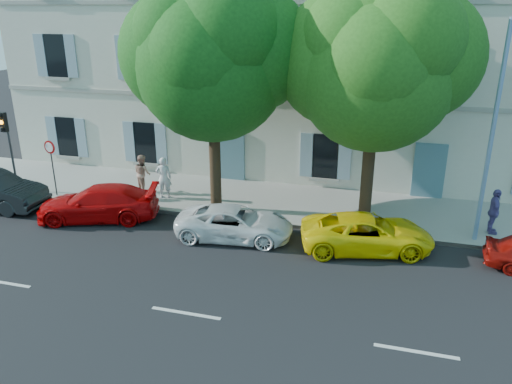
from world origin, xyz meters
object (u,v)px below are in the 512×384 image
(car_white_coupe, at_px, (235,223))
(road_sign, at_px, (51,156))
(tree_left, at_px, (212,65))
(pedestrian_c, at_px, (494,212))
(street_lamp, at_px, (495,122))
(car_red_coupe, at_px, (98,203))
(car_yellow_supercar, at_px, (367,233))
(pedestrian_a, at_px, (164,178))
(tree_right, at_px, (376,72))
(traffic_light, at_px, (6,135))
(pedestrian_b, at_px, (143,173))

(car_white_coupe, relative_size, road_sign, 1.71)
(tree_left, height_order, pedestrian_c, tree_left)
(street_lamp, bearing_deg, car_red_coupe, -173.72)
(tree_left, xyz_separation_m, street_lamp, (9.72, -0.38, -1.47))
(car_yellow_supercar, bearing_deg, pedestrian_c, -75.73)
(road_sign, height_order, pedestrian_a, road_sign)
(car_red_coupe, xyz_separation_m, road_sign, (-3.03, 1.49, 1.23))
(tree_left, height_order, tree_right, tree_left)
(tree_left, distance_m, traffic_light, 9.78)
(pedestrian_a, bearing_deg, traffic_light, -7.92)
(car_white_coupe, height_order, car_yellow_supercar, car_yellow_supercar)
(tree_left, bearing_deg, car_red_coupe, -155.43)
(pedestrian_b, bearing_deg, tree_right, -148.35)
(road_sign, relative_size, street_lamp, 0.33)
(tree_right, xyz_separation_m, pedestrian_c, (4.50, -0.07, -4.72))
(tree_left, distance_m, tree_right, 5.86)
(car_white_coupe, bearing_deg, road_sign, 72.65)
(traffic_light, distance_m, pedestrian_c, 19.69)
(traffic_light, bearing_deg, pedestrian_a, 8.89)
(pedestrian_b, bearing_deg, tree_left, -160.77)
(tree_right, bearing_deg, pedestrian_b, 176.92)
(traffic_light, relative_size, street_lamp, 0.47)
(car_white_coupe, relative_size, tree_right, 0.48)
(car_white_coupe, relative_size, car_yellow_supercar, 0.93)
(tree_left, bearing_deg, pedestrian_c, 2.56)
(car_yellow_supercar, relative_size, tree_right, 0.51)
(car_red_coupe, distance_m, pedestrian_c, 14.71)
(car_yellow_supercar, bearing_deg, car_white_coupe, 80.76)
(street_lamp, bearing_deg, tree_left, 177.76)
(car_red_coupe, relative_size, road_sign, 1.90)
(car_red_coupe, height_order, car_yellow_supercar, car_red_coupe)
(tree_right, relative_size, pedestrian_c, 5.18)
(road_sign, bearing_deg, tree_left, 3.35)
(car_white_coupe, xyz_separation_m, traffic_light, (-10.71, 1.64, 2.12))
(pedestrian_b, bearing_deg, road_sign, 57.98)
(pedestrian_a, xyz_separation_m, pedestrian_b, (-1.23, 0.46, -0.06))
(car_yellow_supercar, height_order, tree_left, tree_left)
(car_red_coupe, height_order, traffic_light, traffic_light)
(pedestrian_a, xyz_separation_m, pedestrian_c, (12.89, -0.13, -0.06))
(car_yellow_supercar, xyz_separation_m, pedestrian_a, (-8.62, 2.36, 0.42))
(traffic_light, bearing_deg, tree_left, 2.83)
(tree_left, relative_size, pedestrian_c, 5.29)
(car_white_coupe, height_order, road_sign, road_sign)
(pedestrian_a, bearing_deg, car_white_coupe, 129.35)
(car_red_coupe, distance_m, car_white_coupe, 5.64)
(street_lamp, bearing_deg, pedestrian_b, 173.96)
(car_white_coupe, bearing_deg, traffic_light, 74.90)
(traffic_light, xyz_separation_m, pedestrian_c, (19.59, 0.92, -1.71))
(pedestrian_b, bearing_deg, pedestrian_a, -165.62)
(tree_right, distance_m, pedestrian_c, 6.52)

